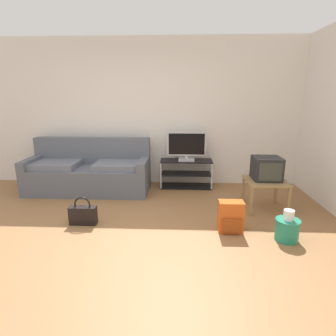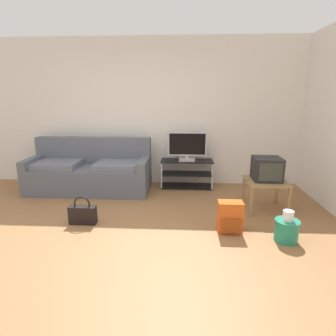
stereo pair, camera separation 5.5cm
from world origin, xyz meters
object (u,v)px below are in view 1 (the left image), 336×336
object	(u,v)px
couch	(89,172)
side_table	(265,184)
tv_stand	(186,174)
crt_tv	(267,168)
handbag	(83,215)
flat_tv	(187,146)
cleaning_bucket	(287,228)
backpack	(231,217)

from	to	relation	value
couch	side_table	distance (m)	2.99
tv_stand	crt_tv	distance (m)	1.57
couch	side_table	size ratio (longest dim) A/B	3.67
tv_stand	handbag	distance (m)	2.16
flat_tv	cleaning_bucket	xyz separation A→B (m)	(1.16, -1.94, -0.62)
side_table	backpack	xyz separation A→B (m)	(-0.63, -0.75, -0.20)
flat_tv	crt_tv	world-z (taller)	flat_tv
tv_stand	side_table	world-z (taller)	tv_stand
couch	tv_stand	distance (m)	1.76
handbag	flat_tv	bearing A→B (deg)	49.36
backpack	side_table	bearing A→B (deg)	42.06
couch	handbag	size ratio (longest dim) A/B	5.53
side_table	handbag	distance (m)	2.65
backpack	crt_tv	bearing A→B (deg)	42.66
flat_tv	handbag	xyz separation A→B (m)	(-1.40, -1.63, -0.64)
crt_tv	cleaning_bucket	world-z (taller)	crt_tv
tv_stand	flat_tv	xyz separation A→B (m)	(0.00, -0.02, 0.52)
flat_tv	tv_stand	bearing A→B (deg)	90.00
side_table	cleaning_bucket	size ratio (longest dim) A/B	1.52
couch	backpack	size ratio (longest dim) A/B	5.33
side_table	backpack	size ratio (longest dim) A/B	1.45
handbag	cleaning_bucket	world-z (taller)	handbag
tv_stand	cleaning_bucket	bearing A→B (deg)	-59.46
tv_stand	crt_tv	world-z (taller)	crt_tv
couch	crt_tv	size ratio (longest dim) A/B	5.39
tv_stand	backpack	xyz separation A→B (m)	(0.53, -1.77, -0.06)
couch	handbag	distance (m)	1.43
crt_tv	cleaning_bucket	size ratio (longest dim) A/B	1.03
side_table	cleaning_bucket	distance (m)	0.98
couch	crt_tv	bearing A→B (deg)	-13.89
flat_tv	side_table	world-z (taller)	flat_tv
tv_stand	cleaning_bucket	size ratio (longest dim) A/B	2.51
crt_tv	handbag	distance (m)	2.68
tv_stand	crt_tv	xyz separation A→B (m)	(1.16, -1.00, 0.37)
backpack	handbag	size ratio (longest dim) A/B	1.04
flat_tv	backpack	bearing A→B (deg)	-73.14
backpack	cleaning_bucket	distance (m)	0.66
flat_tv	handbag	bearing A→B (deg)	-130.64
tv_stand	flat_tv	world-z (taller)	flat_tv
tv_stand	backpack	world-z (taller)	tv_stand
couch	backpack	distance (m)	2.71
tv_stand	handbag	xyz separation A→B (m)	(-1.40, -1.65, -0.12)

